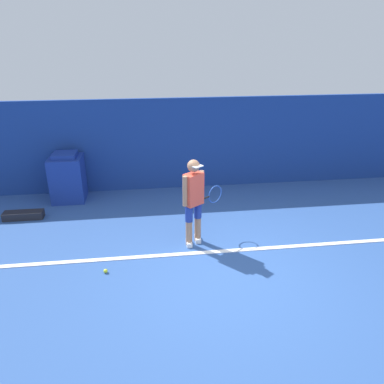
# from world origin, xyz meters

# --- Properties ---
(ground_plane) EXTENTS (24.00, 24.00, 0.00)m
(ground_plane) POSITION_xyz_m (0.00, 0.00, 0.00)
(ground_plane) COLOR #2D5193
(back_wall) EXTENTS (24.00, 0.10, 2.24)m
(back_wall) POSITION_xyz_m (0.00, 3.96, 1.12)
(back_wall) COLOR navy
(back_wall) RESTS_ON ground_plane
(court_baseline) EXTENTS (21.60, 0.10, 0.01)m
(court_baseline) POSITION_xyz_m (0.00, 0.74, 0.01)
(court_baseline) COLOR white
(court_baseline) RESTS_ON ground_plane
(tennis_player) EXTENTS (0.81, 0.61, 1.63)m
(tennis_player) POSITION_xyz_m (-0.38, 1.13, 0.91)
(tennis_player) COLOR #A37556
(tennis_player) RESTS_ON ground_plane
(tennis_ball) EXTENTS (0.07, 0.07, 0.07)m
(tennis_ball) POSITION_xyz_m (-1.94, 0.35, 0.03)
(tennis_ball) COLOR #D1E533
(tennis_ball) RESTS_ON ground_plane
(covered_chair) EXTENTS (0.74, 0.73, 1.14)m
(covered_chair) POSITION_xyz_m (-3.02, 3.49, 0.55)
(covered_chair) COLOR navy
(covered_chair) RESTS_ON ground_plane
(equipment_bag) EXTENTS (0.81, 0.25, 0.16)m
(equipment_bag) POSITION_xyz_m (-3.83, 2.57, 0.08)
(equipment_bag) COLOR black
(equipment_bag) RESTS_ON ground_plane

